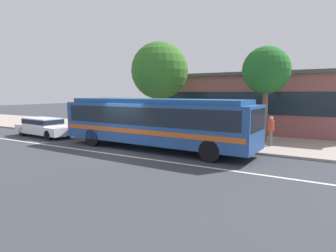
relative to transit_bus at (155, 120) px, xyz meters
name	(u,v)px	position (x,y,z in m)	size (l,w,h in m)	color
ground_plane	(122,151)	(-1.17, -1.35, -1.59)	(120.00, 120.00, 0.00)	#363A40
sidewalk_slab	(182,134)	(-1.17, 5.35, -1.53)	(60.00, 8.00, 0.12)	#A4968B
lane_stripe_center	(112,154)	(-1.17, -2.15, -1.59)	(56.00, 0.16, 0.01)	silver
transit_bus	(155,120)	(0.00, 0.00, 0.00)	(11.09, 2.91, 2.73)	#254C92
sedan_behind_bus	(44,126)	(-9.19, -0.08, -0.87)	(4.91, 2.14, 1.29)	white
pedestrian_waiting_near_sign	(271,129)	(5.33, 3.52, -0.51)	(0.39, 0.39, 1.65)	#6A5F56
pedestrian_walking_along_curb	(202,126)	(1.71, 2.36, -0.48)	(0.41, 0.41, 1.69)	#2F374D
street_tree_near_stop	(160,71)	(-2.41, 4.35, 2.97)	(3.98, 3.98, 6.45)	brown
street_tree_mid_block	(266,71)	(4.71, 4.78, 2.74)	(2.79, 2.79, 5.65)	brown
station_building	(257,102)	(2.71, 11.37, 0.67)	(14.83, 8.68, 4.50)	#8E4F4F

